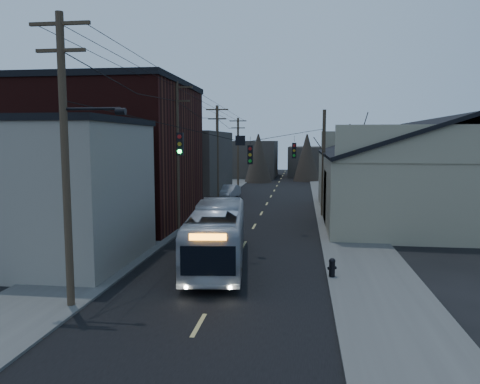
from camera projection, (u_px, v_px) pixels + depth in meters
name	position (u px, v px, depth m)	size (l,w,h in m)	color
ground	(184.00, 352.00, 13.53)	(160.00, 160.00, 0.00)	black
road_surface	(265.00, 207.00, 43.08)	(9.00, 110.00, 0.02)	black
sidewalk_left	(196.00, 205.00, 43.93)	(4.00, 110.00, 0.12)	#474744
sidewalk_right	(337.00, 208.00, 42.22)	(4.00, 110.00, 0.12)	#474744
building_clapboard	(51.00, 193.00, 23.19)	(8.00, 8.00, 7.00)	gray
building_brick	(118.00, 156.00, 33.99)	(10.00, 12.00, 10.00)	black
building_left_far	(181.00, 165.00, 49.85)	(9.00, 14.00, 7.00)	#37322C
warehouse	(428.00, 185.00, 36.15)	(16.16, 20.60, 7.73)	gray
building_far_left	(246.00, 159.00, 78.02)	(10.00, 12.00, 6.00)	#37322C
building_far_right	(323.00, 161.00, 81.30)	(12.00, 14.00, 5.00)	#37322C
bare_tree	(349.00, 177.00, 31.98)	(0.40, 0.40, 7.20)	black
utility_lines	(221.00, 155.00, 37.17)	(11.24, 45.28, 10.50)	#382B1E
bus	(217.00, 235.00, 23.08)	(2.47, 10.54, 2.94)	#A4A8AF
parked_car	(229.00, 192.00, 49.41)	(1.49, 4.26, 1.40)	#96979D
fire_hydrant	(332.00, 267.00, 20.60)	(0.41, 0.29, 0.84)	black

